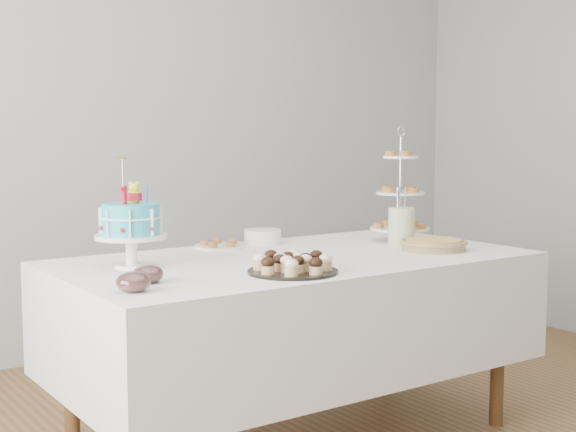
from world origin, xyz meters
TOP-DOWN VIEW (x-y plane):
  - walls at (0.00, 0.00)m, footprint 5.04×4.04m
  - table at (0.00, 0.30)m, footprint 1.92×1.02m
  - birthday_cake at (-0.66, 0.43)m, footprint 0.27×0.27m
  - cupcake_tray at (-0.22, -0.00)m, footprint 0.33×0.33m
  - pie at (0.61, 0.12)m, footprint 0.29×0.29m
  - tiered_stand at (0.68, 0.41)m, footprint 0.27×0.27m
  - plate_stack at (0.10, 0.70)m, footprint 0.17×0.17m
  - pastry_plate at (-0.12, 0.70)m, footprint 0.22×0.22m
  - jam_bowl_a at (-0.84, 0.01)m, footprint 0.11×0.11m
  - jam_bowl_b at (-0.74, 0.12)m, footprint 0.11×0.11m
  - utensil_pitcher at (0.58, 0.29)m, footprint 0.13×0.12m

SIDE VIEW (x-z plane):
  - table at x=0.00m, z-range 0.16..0.93m
  - pastry_plate at x=-0.12m, z-range 0.77..0.80m
  - pie at x=0.61m, z-range 0.77..0.82m
  - jam_bowl_b at x=-0.74m, z-range 0.77..0.83m
  - jam_bowl_a at x=-0.84m, z-range 0.77..0.83m
  - plate_stack at x=0.10m, z-range 0.77..0.84m
  - cupcake_tray at x=-0.22m, z-range 0.77..0.84m
  - utensil_pitcher at x=0.58m, z-range 0.73..0.99m
  - birthday_cake at x=-0.66m, z-range 0.68..1.09m
  - tiered_stand at x=0.68m, z-range 0.73..1.26m
  - walls at x=0.00m, z-range 0.00..2.70m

